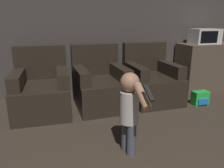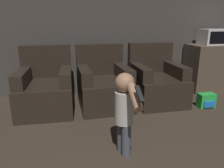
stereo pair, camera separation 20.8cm
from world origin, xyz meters
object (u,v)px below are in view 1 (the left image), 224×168
Objects in this scene: person_toddler at (130,108)px; microwave at (205,36)px; armchair_right at (151,81)px; armchair_middle at (100,86)px; toy_backpack at (200,98)px; armchair_left at (42,91)px.

person_toddler is 2.92m from microwave.
microwave is at bearing -64.08° from person_toddler.
armchair_middle is at bearing -179.49° from armchair_right.
person_toddler is 1.60× the size of microwave.
armchair_right is 1.78× the size of microwave.
armchair_right is 3.67× the size of toy_backpack.
armchair_left is 2.51m from toy_backpack.
armchair_right is (0.90, 0.00, 0.00)m from armchair_middle.
armchair_left reaches higher than person_toddler.
person_toddler reaches higher than toy_backpack.
armchair_middle is at bearing -169.77° from microwave.
person_toddler is at bearing -149.86° from toy_backpack.
microwave is (1.32, 0.40, 0.70)m from armchair_right.
armchair_middle is 1.40m from person_toddler.
toy_backpack is (1.57, -0.46, -0.22)m from armchair_middle.
armchair_right is 1.11× the size of person_toddler.
armchair_left is 1.64m from person_toddler.
armchair_right is (1.79, 0.00, 0.00)m from armchair_left.
microwave is at bearing 8.82° from armchair_middle.
armchair_left is 3.67× the size of toy_backpack.
toy_backpack is 0.48× the size of microwave.
armchair_left is 1.79m from armchair_right.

